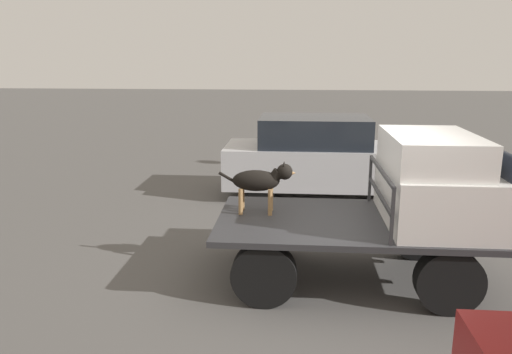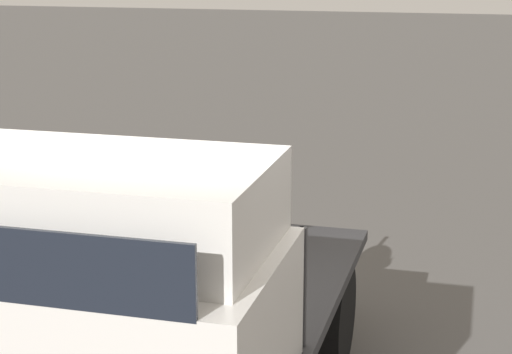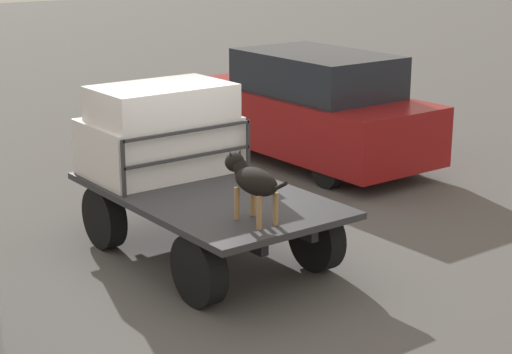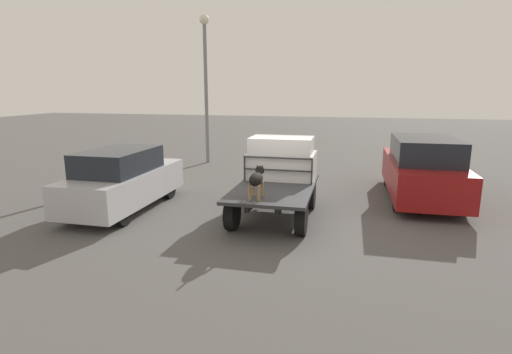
# 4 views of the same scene
# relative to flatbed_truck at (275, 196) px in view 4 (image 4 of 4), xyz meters

# --- Properties ---
(ground_plane) EXTENTS (80.00, 80.00, 0.00)m
(ground_plane) POSITION_rel_flatbed_truck_xyz_m (0.00, 0.00, -0.62)
(ground_plane) COLOR #514F4C
(flatbed_truck) EXTENTS (3.59, 2.01, 0.88)m
(flatbed_truck) POSITION_rel_flatbed_truck_xyz_m (0.00, 0.00, 0.00)
(flatbed_truck) COLOR black
(flatbed_truck) RESTS_ON ground
(truck_cab) EXTENTS (1.30, 1.89, 1.18)m
(truck_cab) POSITION_rel_flatbed_truck_xyz_m (1.07, 0.00, 0.82)
(truck_cab) COLOR silver
(truck_cab) RESTS_ON flatbed_truck
(truck_headboard) EXTENTS (0.04, 1.89, 0.71)m
(truck_headboard) POSITION_rel_flatbed_truck_xyz_m (0.38, 0.00, 0.73)
(truck_headboard) COLOR #2D2D30
(truck_headboard) RESTS_ON flatbed_truck
(dog) EXTENTS (1.09, 0.30, 0.75)m
(dog) POSITION_rel_flatbed_truck_xyz_m (-1.22, 0.21, 0.73)
(dog) COLOR #9E7547
(dog) RESTS_ON flatbed_truck
(parked_sedan) EXTENTS (4.30, 1.72, 1.75)m
(parked_sedan) POSITION_rel_flatbed_truck_xyz_m (-0.20, 4.32, 0.25)
(parked_sedan) COLOR black
(parked_sedan) RESTS_ON ground
(parked_pickup_far) EXTENTS (4.97, 1.97, 1.96)m
(parked_pickup_far) POSITION_rel_flatbed_truck_xyz_m (2.87, -4.10, 0.34)
(parked_pickup_far) COLOR black
(parked_pickup_far) RESTS_ON ground
(light_pole_near) EXTENTS (0.43, 0.43, 6.56)m
(light_pole_near) POSITION_rel_flatbed_truck_xyz_m (7.42, 4.58, 3.56)
(light_pole_near) COLOR gray
(light_pole_near) RESTS_ON ground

